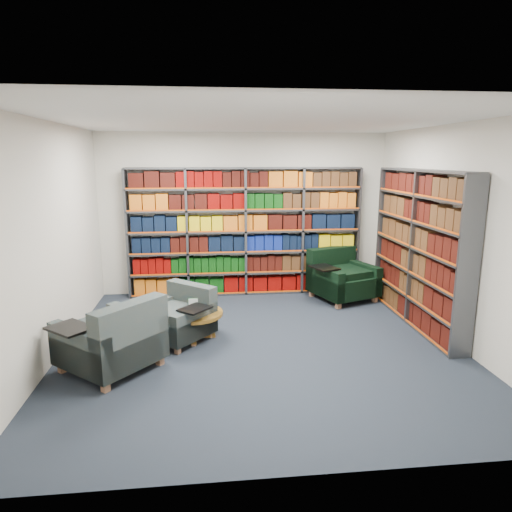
{
  "coord_description": "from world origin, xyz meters",
  "views": [
    {
      "loc": [
        -0.66,
        -5.48,
        2.37
      ],
      "look_at": [
        0.0,
        0.6,
        1.05
      ],
      "focal_mm": 32.0,
      "sensor_mm": 36.0,
      "label": 1
    }
  ],
  "objects": [
    {
      "name": "bookshelf_back",
      "position": [
        0.0,
        2.34,
        1.1
      ],
      "size": [
        4.0,
        0.28,
        2.2
      ],
      "color": "#47494F",
      "rests_on": "ground"
    },
    {
      "name": "bookshelf_right",
      "position": [
        2.34,
        0.6,
        1.1
      ],
      "size": [
        0.28,
        2.5,
        2.2
      ],
      "color": "#47494F",
      "rests_on": "ground"
    },
    {
      "name": "chair_teal_left",
      "position": [
        -1.04,
        0.35,
        0.28
      ],
      "size": [
        1.09,
        1.09,
        0.71
      ],
      "color": "#082237",
      "rests_on": "ground"
    },
    {
      "name": "coffee_table",
      "position": [
        -0.87,
        0.33,
        0.29
      ],
      "size": [
        0.78,
        0.78,
        0.55
      ],
      "color": "brown",
      "rests_on": "ground"
    },
    {
      "name": "chair_green_right",
      "position": [
        1.59,
        1.88,
        0.34
      ],
      "size": [
        1.23,
        1.19,
        0.84
      ],
      "color": "black",
      "rests_on": "ground"
    },
    {
      "name": "chair_teal_front",
      "position": [
        -1.72,
        -0.54,
        0.34
      ],
      "size": [
        1.31,
        1.31,
        0.85
      ],
      "color": "#082237",
      "rests_on": "ground"
    },
    {
      "name": "room_shell",
      "position": [
        0.0,
        0.0,
        1.4
      ],
      "size": [
        5.02,
        5.02,
        2.82
      ],
      "color": "black",
      "rests_on": "ground"
    }
  ]
}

